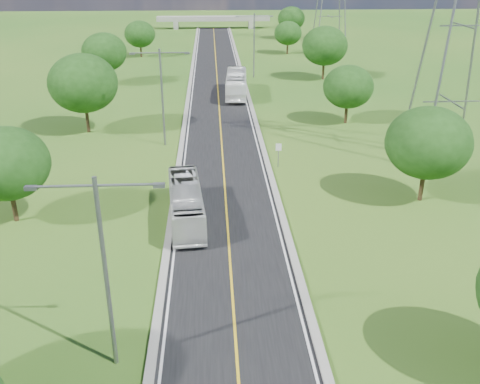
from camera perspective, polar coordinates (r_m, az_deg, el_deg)
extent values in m
plane|color=#245A19|center=(71.55, -2.25, 9.06)|extent=(260.00, 260.00, 0.00)
cube|color=black|center=(77.35, -2.33, 10.23)|extent=(8.00, 150.00, 0.06)
cube|color=gray|center=(77.39, -5.53, 10.21)|extent=(0.50, 150.00, 0.22)
cube|color=gray|center=(77.50, 0.86, 10.34)|extent=(0.50, 150.00, 0.22)
cylinder|color=slate|center=(50.57, 4.11, 3.95)|extent=(0.08, 0.08, 2.40)
cube|color=white|center=(50.28, 4.14, 4.79)|extent=(0.55, 0.04, 0.70)
cube|color=gray|center=(150.38, -6.84, 17.27)|extent=(1.20, 3.00, 2.00)
cube|color=gray|center=(150.51, 1.15, 17.43)|extent=(1.20, 3.00, 2.00)
cube|color=gray|center=(149.94, -2.86, 18.00)|extent=(30.00, 3.00, 1.20)
cylinder|color=slate|center=(25.59, -14.08, -8.82)|extent=(0.22, 0.22, 10.00)
cylinder|color=slate|center=(23.81, -18.49, 0.58)|extent=(2.80, 0.12, 0.12)
cylinder|color=slate|center=(23.21, -11.82, 0.75)|extent=(2.80, 0.12, 0.12)
cube|color=slate|center=(24.21, -21.44, 0.40)|extent=(0.50, 0.25, 0.18)
cube|color=slate|center=(23.06, -8.62, 0.71)|extent=(0.50, 0.25, 0.18)
cylinder|color=slate|center=(55.99, -8.28, 9.83)|extent=(0.22, 0.22, 10.00)
cylinder|color=slate|center=(55.20, -10.07, 14.40)|extent=(2.80, 0.12, 0.12)
cylinder|color=slate|center=(54.94, -7.07, 14.54)|extent=(2.80, 0.12, 0.12)
cube|color=slate|center=(55.37, -11.44, 14.28)|extent=(0.50, 0.25, 0.18)
cube|color=slate|center=(54.88, -5.67, 14.54)|extent=(0.50, 0.25, 0.18)
cylinder|color=slate|center=(88.41, 1.51, 15.29)|extent=(0.22, 0.22, 10.00)
cylinder|color=slate|center=(87.72, 0.58, 18.26)|extent=(2.80, 0.12, 0.12)
cylinder|color=slate|center=(87.94, 2.50, 18.25)|extent=(2.80, 0.12, 0.12)
cube|color=slate|center=(87.65, -0.31, 18.22)|extent=(0.50, 0.25, 0.18)
cube|color=slate|center=(88.08, 3.38, 18.21)|extent=(0.50, 0.25, 0.18)
cylinder|color=black|center=(43.57, -22.98, -1.23)|extent=(0.36, 0.36, 2.70)
ellipsoid|color=#183D10|center=(42.37, -23.70, 2.80)|extent=(6.30, 6.30, 5.36)
cylinder|color=black|center=(63.05, -15.98, 7.58)|extent=(0.36, 0.36, 3.24)
ellipsoid|color=#183D10|center=(62.10, -16.40, 11.08)|extent=(7.56, 7.56, 6.43)
cylinder|color=black|center=(86.33, -14.05, 11.98)|extent=(0.36, 0.36, 2.88)
ellipsoid|color=#183D10|center=(85.70, -14.29, 14.28)|extent=(6.72, 6.72, 5.71)
cylinder|color=black|center=(109.31, -10.52, 14.64)|extent=(0.36, 0.36, 2.52)
ellipsoid|color=#183D10|center=(108.87, -10.65, 16.23)|extent=(5.88, 5.88, 5.00)
cylinder|color=black|center=(45.94, 18.84, 0.84)|extent=(0.36, 0.36, 2.88)
ellipsoid|color=#183D10|center=(44.74, 19.44, 4.98)|extent=(6.72, 6.72, 5.71)
cylinder|color=black|center=(65.48, 11.25, 8.32)|extent=(0.36, 0.36, 2.52)
ellipsoid|color=#183D10|center=(64.73, 11.48, 10.94)|extent=(5.88, 5.88, 5.00)
cylinder|color=black|center=(88.62, 8.88, 12.76)|extent=(0.36, 0.36, 3.06)
ellipsoid|color=#183D10|center=(87.97, 9.04, 15.15)|extent=(7.14, 7.14, 6.07)
cylinder|color=black|center=(111.54, 5.08, 15.07)|extent=(0.36, 0.36, 2.34)
ellipsoid|color=#183D10|center=(111.13, 5.14, 16.53)|extent=(5.46, 5.46, 4.64)
cylinder|color=black|center=(131.60, 5.43, 16.52)|extent=(0.36, 0.36, 2.70)
ellipsoid|color=#183D10|center=(131.21, 5.49, 17.95)|extent=(6.30, 6.30, 5.36)
imported|color=white|center=(76.89, -0.39, 11.45)|extent=(3.48, 11.93, 3.28)
imported|color=beige|center=(40.37, -5.80, -1.14)|extent=(3.21, 10.14, 2.78)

